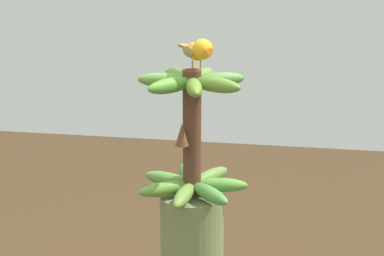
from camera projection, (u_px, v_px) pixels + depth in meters
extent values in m
cylinder|color=#4C2D1E|center=(192.00, 134.00, 1.53)|extent=(0.05, 0.05, 0.35)
ellipsoid|color=#4A863D|center=(210.00, 194.00, 1.51)|extent=(0.13, 0.13, 0.04)
ellipsoid|color=#4F8D31|center=(221.00, 185.00, 1.57)|extent=(0.15, 0.06, 0.04)
ellipsoid|color=#5A7F36|center=(210.00, 176.00, 1.63)|extent=(0.11, 0.15, 0.04)
ellipsoid|color=#4D8638|center=(187.00, 174.00, 1.64)|extent=(0.09, 0.15, 0.04)
ellipsoid|color=#538C37|center=(167.00, 179.00, 1.61)|extent=(0.15, 0.09, 0.04)
ellipsoid|color=#55872F|center=(165.00, 189.00, 1.54)|extent=(0.15, 0.11, 0.04)
ellipsoid|color=olive|center=(184.00, 196.00, 1.50)|extent=(0.05, 0.15, 0.04)
ellipsoid|color=#558E35|center=(165.00, 80.00, 1.50)|extent=(0.15, 0.04, 0.04)
ellipsoid|color=#4D8B2F|center=(171.00, 85.00, 1.44)|extent=(0.12, 0.14, 0.04)
ellipsoid|color=#5A7E28|center=(194.00, 87.00, 1.42)|extent=(0.07, 0.15, 0.04)
ellipsoid|color=#5A802F|center=(215.00, 85.00, 1.45)|extent=(0.15, 0.10, 0.04)
ellipsoid|color=#4E8339|center=(218.00, 80.00, 1.51)|extent=(0.15, 0.10, 0.04)
ellipsoid|color=#5B7C31|center=(202.00, 76.00, 1.55)|extent=(0.07, 0.15, 0.04)
ellipsoid|color=#58872E|center=(179.00, 76.00, 1.55)|extent=(0.12, 0.14, 0.04)
cone|color=brown|center=(182.00, 134.00, 1.49)|extent=(0.04, 0.04, 0.06)
cylinder|color=#C68933|center=(192.00, 65.00, 1.48)|extent=(0.01, 0.01, 0.02)
cylinder|color=#C68933|center=(201.00, 64.00, 1.49)|extent=(0.00, 0.00, 0.02)
ellipsoid|color=orange|center=(196.00, 51.00, 1.48)|extent=(0.09, 0.10, 0.05)
ellipsoid|color=olive|center=(188.00, 52.00, 1.47)|extent=(0.04, 0.06, 0.03)
ellipsoid|color=olive|center=(203.00, 51.00, 1.49)|extent=(0.04, 0.06, 0.03)
cube|color=olive|center=(186.00, 46.00, 1.54)|extent=(0.05, 0.06, 0.01)
sphere|color=orange|center=(203.00, 49.00, 1.44)|extent=(0.05, 0.05, 0.05)
sphere|color=black|center=(211.00, 48.00, 1.44)|extent=(0.01, 0.01, 0.01)
cone|color=orange|center=(208.00, 51.00, 1.41)|extent=(0.03, 0.03, 0.02)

